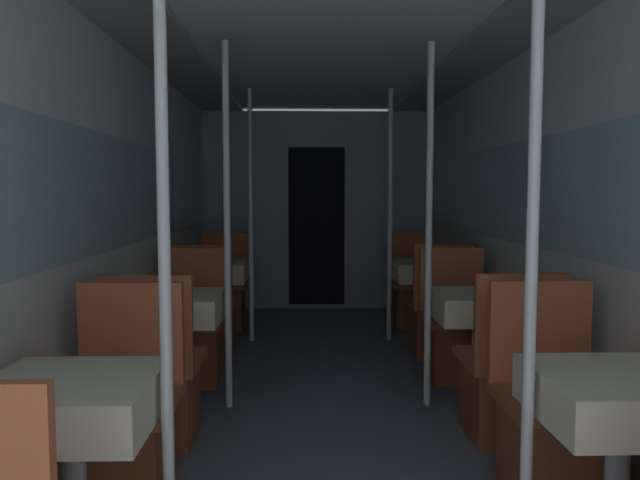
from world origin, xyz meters
TOP-DOWN VIEW (x-y plane):
  - wall_left at (-1.31, 2.68)m, footprint 0.05×8.15m
  - wall_right at (1.31, 2.68)m, footprint 0.05×8.15m
  - ceiling_panel at (0.00, 2.68)m, footprint 2.61×8.15m
  - bulkhead_far at (0.00, 5.78)m, footprint 2.56×0.09m
  - dining_table_left_0 at (-0.94, 0.72)m, footprint 0.56×0.56m
  - chair_left_far_0 at (-0.94, 1.27)m, footprint 0.47×0.47m
  - support_pole_left_0 at (-0.62, 0.72)m, footprint 0.04×0.04m
  - dining_table_left_1 at (-0.94, 2.46)m, footprint 0.56×0.56m
  - chair_left_near_1 at (-0.94, 1.91)m, footprint 0.47×0.47m
  - chair_left_far_1 at (-0.94, 3.01)m, footprint 0.47×0.47m
  - support_pole_left_1 at (-0.62, 2.46)m, footprint 0.04×0.04m
  - dining_table_left_2 at (-0.94, 4.19)m, footprint 0.56×0.56m
  - chair_left_near_2 at (-0.94, 3.64)m, footprint 0.47×0.47m
  - chair_left_far_2 at (-0.94, 4.74)m, footprint 0.47×0.47m
  - support_pole_left_2 at (-0.62, 4.19)m, footprint 0.04×0.04m
  - dining_table_right_0 at (0.94, 0.72)m, footprint 0.56×0.56m
  - chair_right_far_0 at (0.94, 1.27)m, footprint 0.47×0.47m
  - support_pole_right_0 at (0.62, 0.72)m, footprint 0.04×0.04m
  - dining_table_right_1 at (0.94, 2.46)m, footprint 0.56×0.56m
  - chair_right_near_1 at (0.94, 1.91)m, footprint 0.47×0.47m
  - chair_right_far_1 at (0.94, 3.01)m, footprint 0.47×0.47m
  - support_pole_right_1 at (0.62, 2.46)m, footprint 0.04×0.04m
  - dining_table_right_2 at (0.94, 4.19)m, footprint 0.56×0.56m
  - chair_right_near_2 at (0.94, 3.64)m, footprint 0.47×0.47m
  - chair_right_far_2 at (0.94, 4.74)m, footprint 0.47×0.47m
  - support_pole_right_2 at (0.62, 4.19)m, footprint 0.04×0.04m

SIDE VIEW (x-z plane):
  - chair_left_far_0 at x=-0.94m, z-range -0.18..0.75m
  - chair_left_near_1 at x=-0.94m, z-range -0.18..0.75m
  - chair_left_far_1 at x=-0.94m, z-range -0.18..0.75m
  - chair_left_near_2 at x=-0.94m, z-range -0.18..0.75m
  - chair_left_far_2 at x=-0.94m, z-range -0.18..0.75m
  - chair_right_far_0 at x=0.94m, z-range -0.18..0.75m
  - chair_right_near_1 at x=0.94m, z-range -0.18..0.75m
  - chair_right_far_1 at x=0.94m, z-range -0.18..0.75m
  - chair_right_near_2 at x=0.94m, z-range -0.18..0.75m
  - chair_right_far_2 at x=0.94m, z-range -0.18..0.75m
  - dining_table_left_0 at x=-0.94m, z-range 0.25..0.96m
  - dining_table_left_1 at x=-0.94m, z-range 0.25..0.96m
  - dining_table_left_2 at x=-0.94m, z-range 0.25..0.96m
  - dining_table_right_0 at x=0.94m, z-range 0.25..0.96m
  - dining_table_right_1 at x=0.94m, z-range 0.25..0.96m
  - dining_table_right_2 at x=0.94m, z-range 0.25..0.96m
  - bulkhead_far at x=0.00m, z-range -0.01..2.24m
  - support_pole_left_0 at x=-0.62m, z-range 0.00..2.25m
  - support_pole_left_1 at x=-0.62m, z-range 0.00..2.25m
  - support_pole_left_2 at x=-0.62m, z-range 0.00..2.25m
  - support_pole_right_0 at x=0.62m, z-range 0.00..2.25m
  - support_pole_right_1 at x=0.62m, z-range 0.00..2.25m
  - support_pole_right_2 at x=0.62m, z-range 0.00..2.25m
  - wall_left at x=-1.31m, z-range 0.03..2.28m
  - wall_right at x=1.31m, z-range 0.03..2.28m
  - ceiling_panel at x=0.00m, z-range 2.25..2.32m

